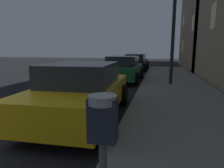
{
  "coord_description": "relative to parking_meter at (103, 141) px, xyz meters",
  "views": [
    {
      "loc": [
        4.79,
        -1.75,
        1.76
      ],
      "look_at": [
        4.15,
        0.92,
        1.28
      ],
      "focal_mm": 30.78,
      "sensor_mm": 36.0,
      "label": 1
    }
  ],
  "objects": [
    {
      "name": "car_green",
      "position": [
        -1.6,
        9.71,
        -0.44
      ],
      "size": [
        2.02,
        4.02,
        1.43
      ],
      "color": "#19592D",
      "rests_on": "ground"
    },
    {
      "name": "parking_meter",
      "position": [
        0.0,
        0.0,
        0.0
      ],
      "size": [
        0.19,
        0.19,
        1.32
      ],
      "color": "#59595B",
      "rests_on": "sidewalk"
    },
    {
      "name": "car_black",
      "position": [
        -1.6,
        16.03,
        -0.44
      ],
      "size": [
        2.08,
        4.41,
        1.43
      ],
      "color": "black",
      "rests_on": "ground"
    },
    {
      "name": "street_lamp",
      "position": [
        0.96,
        8.49,
        2.7
      ],
      "size": [
        0.44,
        0.44,
        5.61
      ],
      "color": "black",
      "rests_on": "sidewalk"
    },
    {
      "name": "car_yellow_cab",
      "position": [
        -1.6,
        3.5,
        -0.45
      ],
      "size": [
        2.24,
        4.29,
        1.43
      ],
      "color": "gold",
      "rests_on": "ground"
    }
  ]
}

